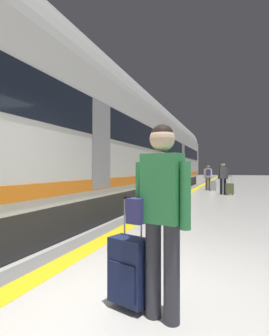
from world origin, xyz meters
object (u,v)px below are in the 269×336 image
(rolling_suitcase_foreground, at_px, (129,270))
(passenger_mid, at_px, (208,175))
(suitcase_mid, at_px, (213,185))
(suitcase_near, at_px, (229,189))
(passenger_near, at_px, (223,176))
(traveller_foreground, at_px, (161,206))
(high_speed_train, at_px, (124,142))

(rolling_suitcase_foreground, xyz_separation_m, passenger_mid, (-0.46, 15.26, 0.61))
(passenger_mid, bearing_deg, suitcase_mid, -28.30)
(suitcase_near, bearing_deg, passenger_near, 155.96)
(traveller_foreground, bearing_deg, rolling_suitcase_foreground, 165.75)
(high_speed_train, distance_m, rolling_suitcase_foreground, 9.12)
(rolling_suitcase_foreground, relative_size, suitcase_mid, 1.80)
(suitcase_near, distance_m, suitcase_mid, 2.91)
(high_speed_train, height_order, passenger_near, high_speed_train)
(suitcase_near, height_order, passenger_mid, passenger_mid)
(traveller_foreground, bearing_deg, suitcase_mid, 91.82)
(traveller_foreground, height_order, passenger_mid, traveller_foreground)
(high_speed_train, distance_m, suitcase_mid, 7.91)
(high_speed_train, height_order, suitcase_near, high_speed_train)
(traveller_foreground, distance_m, rolling_suitcase_foreground, 0.73)
(high_speed_train, height_order, passenger_mid, high_speed_train)
(suitcase_mid, bearing_deg, traveller_foreground, -88.18)
(high_speed_train, distance_m, passenger_mid, 7.78)
(traveller_foreground, bearing_deg, suitcase_near, 87.68)
(high_speed_train, distance_m, traveller_foreground, 9.20)
(passenger_near, distance_m, suitcase_mid, 2.76)
(high_speed_train, relative_size, suitcase_mid, 54.88)
(suitcase_near, relative_size, suitcase_mid, 1.67)
(traveller_foreground, relative_size, passenger_mid, 1.06)
(passenger_near, relative_size, suitcase_near, 1.72)
(suitcase_near, bearing_deg, traveller_foreground, -92.32)
(rolling_suitcase_foreground, bearing_deg, traveller_foreground, -14.25)
(passenger_near, xyz_separation_m, suitcase_near, (0.32, -0.14, -0.66))
(rolling_suitcase_foreground, bearing_deg, passenger_near, 87.62)
(traveller_foreground, xyz_separation_m, passenger_near, (0.19, 12.58, -0.02))
(traveller_foreground, bearing_deg, passenger_near, 89.15)
(passenger_mid, bearing_deg, high_speed_train, -112.35)
(traveller_foreground, xyz_separation_m, rolling_suitcase_foreground, (-0.33, 0.08, -0.64))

